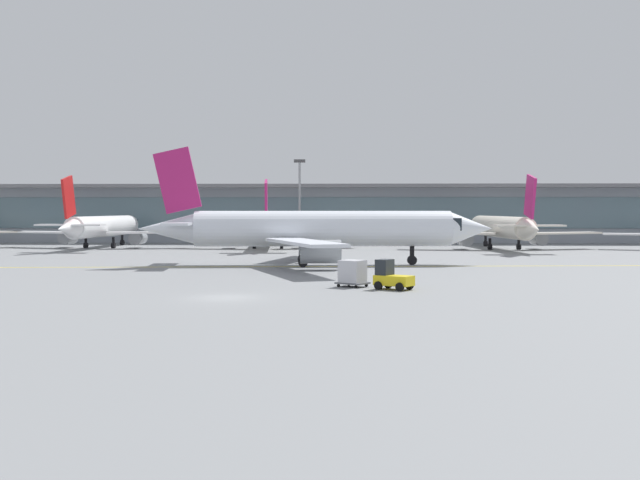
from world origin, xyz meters
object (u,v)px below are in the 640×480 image
object	(u,v)px
gate_airplane_1	(103,227)
gate_airplane_3	(501,228)
taxiing_regional_jet	(319,230)
apron_light_mast_1	(300,198)
baggage_tug	(391,277)
gate_airplane_2	(268,228)
cargo_dolly_lead	(352,272)

from	to	relation	value
gate_airplane_1	gate_airplane_3	size ratio (longest dim) A/B	1.00
taxiing_regional_jet	apron_light_mast_1	bearing A→B (deg)	91.67
baggage_tug	apron_light_mast_1	distance (m)	69.77
gate_airplane_2	apron_light_mast_1	bearing A→B (deg)	-20.92
gate_airplane_1	cargo_dolly_lead	bearing A→B (deg)	-143.62
gate_airplane_2	apron_light_mast_1	xyz separation A→B (m)	(3.75, 12.63, 4.54)
baggage_tug	apron_light_mast_1	bearing A→B (deg)	131.33
taxiing_regional_jet	cargo_dolly_lead	distance (m)	21.96
taxiing_regional_jet	baggage_tug	size ratio (longest dim) A/B	12.10
taxiing_regional_jet	gate_airplane_3	bearing A→B (deg)	47.97
taxiing_regional_jet	gate_airplane_1	bearing A→B (deg)	130.05
gate_airplane_1	apron_light_mast_1	bearing A→B (deg)	-62.77
gate_airplane_1	gate_airplane_2	size ratio (longest dim) A/B	1.05
baggage_tug	cargo_dolly_lead	world-z (taller)	baggage_tug
gate_airplane_3	taxiing_regional_jet	size ratio (longest dim) A/B	0.84
gate_airplane_2	gate_airplane_3	world-z (taller)	gate_airplane_3
gate_airplane_1	gate_airplane_3	distance (m)	56.63
gate_airplane_3	baggage_tug	size ratio (longest dim) A/B	10.21
taxiing_regional_jet	baggage_tug	bearing A→B (deg)	-79.93
taxiing_regional_jet	cargo_dolly_lead	world-z (taller)	taxiing_regional_jet
cargo_dolly_lead	apron_light_mast_1	xyz separation A→B (m)	(-7.78, 66.95, 6.32)
gate_airplane_1	baggage_tug	world-z (taller)	gate_airplane_1
cargo_dolly_lead	apron_light_mast_1	distance (m)	67.69
gate_airplane_2	gate_airplane_3	size ratio (longest dim) A/B	0.95
baggage_tug	cargo_dolly_lead	bearing A→B (deg)	180.00
gate_airplane_2	apron_light_mast_1	distance (m)	13.94
gate_airplane_3	taxiing_regional_jet	distance (m)	39.64
gate_airplane_1	gate_airplane_3	xyz separation A→B (m)	(56.59, -1.94, 0.00)
gate_airplane_2	apron_light_mast_1	size ratio (longest dim) A/B	2.13
gate_airplane_1	cargo_dolly_lead	xyz separation A→B (m)	(35.42, -54.79, -1.93)
gate_airplane_3	cargo_dolly_lead	bearing A→B (deg)	152.52
taxiing_regional_jet	cargo_dolly_lead	size ratio (longest dim) A/B	13.54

